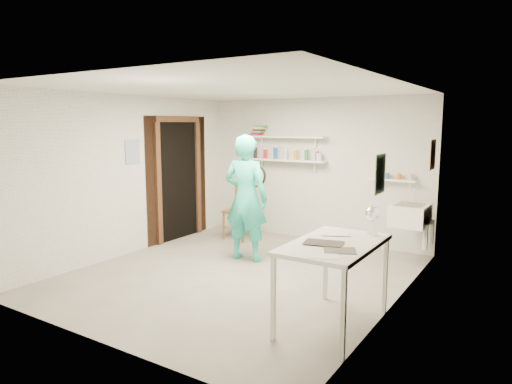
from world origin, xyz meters
The scene contains 27 objects.
floor centered at (0.00, 0.00, -0.01)m, with size 4.00×4.50×0.02m, color slate.
ceiling centered at (0.00, 0.00, 2.41)m, with size 4.00×4.50×0.02m, color silver.
wall_back centered at (0.00, 2.26, 1.20)m, with size 4.00×0.02×2.40m, color silver.
wall_front centered at (0.00, -2.26, 1.20)m, with size 4.00×0.02×2.40m, color silver.
wall_left centered at (-2.01, 0.00, 1.20)m, with size 0.02×4.50×2.40m, color silver.
wall_right centered at (2.01, 0.00, 1.20)m, with size 0.02×4.50×2.40m, color silver.
doorway_recess centered at (-1.99, 1.05, 1.00)m, with size 0.02×0.90×2.00m, color black.
corridor_box centered at (-2.70, 1.05, 1.05)m, with size 1.40×1.50×2.10m, color brown.
door_lintel centered at (-1.97, 1.05, 2.05)m, with size 0.06×1.05×0.10m, color brown.
door_jamb_near centered at (-1.97, 0.55, 1.00)m, with size 0.06×0.10×2.00m, color brown.
door_jamb_far centered at (-1.97, 1.55, 1.00)m, with size 0.06×0.10×2.00m, color brown.
shelf_lower centered at (-0.50, 2.13, 1.35)m, with size 1.50×0.22×0.03m, color white.
shelf_upper centered at (-0.50, 2.13, 1.75)m, with size 1.50×0.22×0.03m, color white.
ledge_shelf centered at (1.35, 2.17, 1.12)m, with size 0.70×0.14×0.03m, color white.
poster_left centered at (-1.99, 0.05, 1.55)m, with size 0.01×0.28×0.36m, color #334C7F.
poster_right_a centered at (1.99, 1.80, 1.55)m, with size 0.01×0.34×0.42m, color #995933.
poster_right_b centered at (1.99, -0.55, 1.50)m, with size 0.01×0.30×0.38m, color #3F724C.
belfast_sink centered at (1.75, 1.70, 0.70)m, with size 0.48×0.60×0.30m, color white.
man centered at (-0.30, 0.61, 0.91)m, with size 0.66×0.44×1.82m, color #28CCAF.
wall_clock centered at (-0.28, 0.83, 1.22)m, with size 0.33×0.33×0.04m, color beige.
wooden_chair centered at (-1.07, 1.55, 0.49)m, with size 0.45×0.43×0.97m, color brown.
work_table centered at (1.64, -0.78, 0.42)m, with size 0.75×1.25×0.84m, color silver.
desk_lamp centered at (1.85, -0.28, 1.06)m, with size 0.16×0.16×0.16m, color silver.
spray_cans centered at (-0.50, 2.13, 1.45)m, with size 1.26×0.06×0.17m.
book_stack centered at (-1.05, 2.13, 1.85)m, with size 0.28×0.14×0.17m.
ledge_pots centered at (1.35, 2.17, 1.18)m, with size 0.48×0.07×0.09m.
papers centered at (1.64, -0.78, 0.84)m, with size 0.30×0.22×0.02m.
Camera 1 is at (3.28, -4.79, 1.96)m, focal length 32.00 mm.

